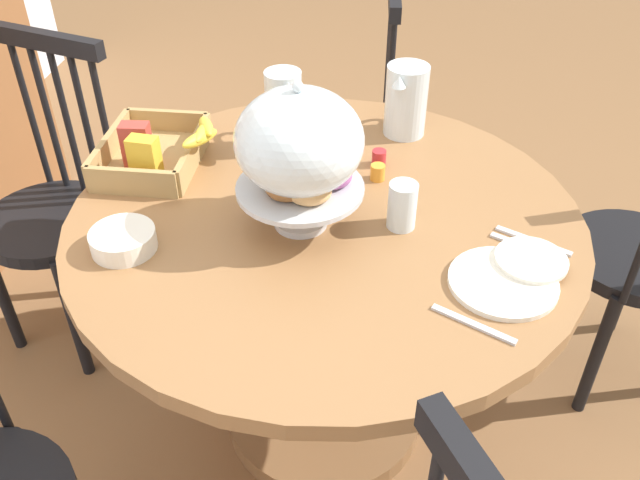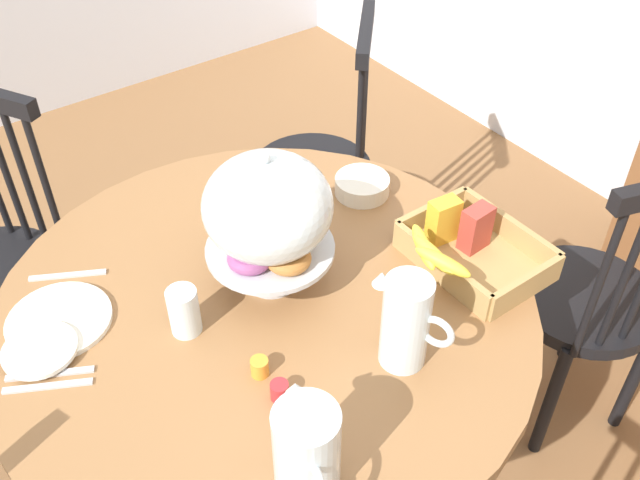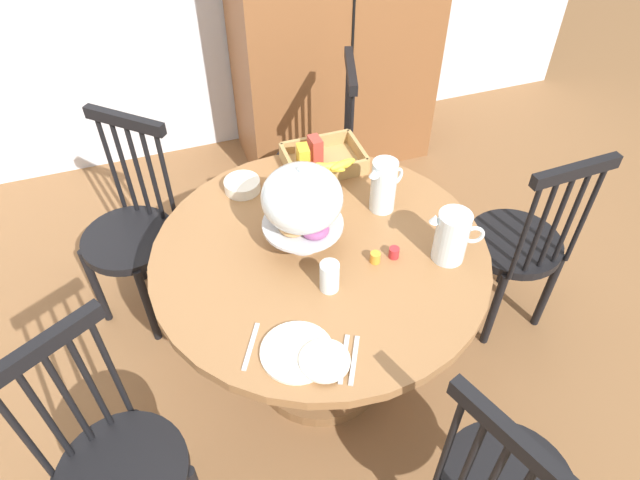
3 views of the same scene
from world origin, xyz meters
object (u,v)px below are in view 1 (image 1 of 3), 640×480
windsor_chair_near_window (56,217)px  cereal_bowl (123,240)px  windsor_chair_host_seat (347,135)px  drinking_glass (402,206)px  china_plate_small (531,260)px  dining_table (325,284)px  windsor_chair_far_side (640,261)px  orange_juice_pitcher (284,114)px  cereal_basket (156,151)px  china_plate_large (503,282)px  pastry_stand_with_dome (297,147)px  milk_pitcher (406,103)px

windsor_chair_near_window → cereal_bowl: windsor_chair_near_window is taller
windsor_chair_host_seat → drinking_glass: 1.00m
china_plate_small → dining_table: bearing=72.6°
windsor_chair_far_side → orange_juice_pitcher: bearing=89.0°
windsor_chair_host_seat → china_plate_small: windsor_chair_host_seat is taller
cereal_basket → china_plate_large: size_ratio=1.44×
china_plate_large → china_plate_small: 0.09m
orange_juice_pitcher → drinking_glass: (-0.32, -0.31, -0.04)m
orange_juice_pitcher → china_plate_large: (-0.50, -0.52, -0.09)m
china_plate_large → china_plate_small: (0.07, -0.06, 0.01)m
dining_table → cereal_basket: bearing=69.9°
dining_table → windsor_chair_near_window: bearing=70.9°
pastry_stand_with_dome → drinking_glass: (0.02, -0.23, -0.14)m
milk_pitcher → china_plate_small: 0.61m
china_plate_small → windsor_chair_host_seat: bearing=23.9°
drinking_glass → windsor_chair_near_window: bearing=72.6°
windsor_chair_near_window → windsor_chair_host_seat: bearing=-54.1°
windsor_chair_far_side → milk_pitcher: (0.13, 0.68, 0.37)m
china_plate_small → drinking_glass: (0.11, 0.27, 0.04)m
windsor_chair_near_window → milk_pitcher: windsor_chair_near_window is taller
windsor_chair_far_side → drinking_glass: bearing=114.2°
windsor_chair_far_side → windsor_chair_near_window: bearing=89.5°
milk_pitcher → cereal_bowl: (-0.58, 0.59, -0.07)m
milk_pitcher → china_plate_large: (-0.61, -0.21, -0.08)m
milk_pitcher → drinking_glass: size_ratio=1.75×
china_plate_small → drinking_glass: 0.29m
dining_table → cereal_bowl: cereal_bowl is taller
orange_juice_pitcher → china_plate_large: size_ratio=0.95×
windsor_chair_host_seat → pastry_stand_with_dome: size_ratio=2.83×
windsor_chair_far_side → cereal_bowl: bearing=109.8°
windsor_chair_host_seat → orange_juice_pitcher: windsor_chair_host_seat is taller
windsor_chair_host_seat → cereal_basket: (-0.73, 0.43, 0.33)m
orange_juice_pitcher → cereal_basket: 0.34m
milk_pitcher → cereal_basket: size_ratio=0.61×
milk_pitcher → china_plate_small: size_ratio=1.28×
pastry_stand_with_dome → china_plate_large: 0.50m
pastry_stand_with_dome → dining_table: bearing=-50.3°
windsor_chair_near_window → drinking_glass: windsor_chair_near_window is taller
windsor_chair_near_window → windsor_chair_host_seat: (0.60, -0.83, 0.00)m
orange_juice_pitcher → cereal_basket: size_ratio=0.66×
windsor_chair_near_window → windsor_chair_far_side: 1.69m
windsor_chair_near_window → windsor_chair_far_side: same height
cereal_basket → china_plate_small: cereal_basket is taller
cereal_basket → cereal_bowl: 0.34m
dining_table → pastry_stand_with_dome: size_ratio=3.45×
drinking_glass → cereal_basket: bearing=72.9°
windsor_chair_near_window → china_plate_large: size_ratio=4.43×
orange_juice_pitcher → china_plate_small: orange_juice_pitcher is taller
windsor_chair_near_window → cereal_basket: (-0.13, -0.40, 0.33)m
windsor_chair_near_window → cereal_bowl: 0.71m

